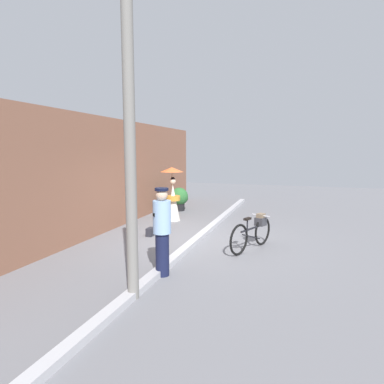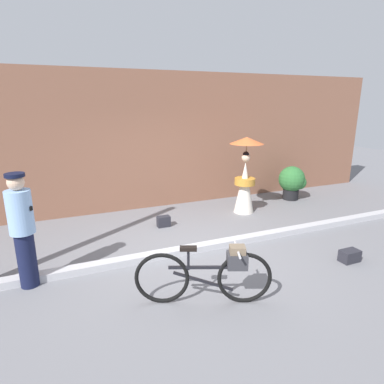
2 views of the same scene
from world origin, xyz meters
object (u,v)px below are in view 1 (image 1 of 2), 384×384
(bicycle_near_officer, at_px, (253,231))
(backpack_on_pavement, at_px, (151,232))
(person_with_parasol, at_px, (173,194))
(person_officer, at_px, (162,229))
(backpack_spare, at_px, (260,221))
(utility_pole, at_px, (130,149))
(potted_plant_by_door, at_px, (180,198))

(bicycle_near_officer, xyz_separation_m, backpack_on_pavement, (0.30, 2.89, -0.32))
(person_with_parasol, bearing_deg, person_officer, -160.51)
(backpack_spare, height_order, utility_pole, utility_pole)
(person_officer, height_order, backpack_on_pavement, person_officer)
(backpack_spare, bearing_deg, person_with_parasol, 95.31)
(bicycle_near_officer, bearing_deg, person_with_parasol, 51.75)
(person_with_parasol, relative_size, backpack_spare, 5.55)
(person_with_parasol, distance_m, potted_plant_by_door, 1.90)
(potted_plant_by_door, height_order, backpack_on_pavement, potted_plant_by_door)
(bicycle_near_officer, height_order, backpack_spare, bicycle_near_officer)
(person_officer, xyz_separation_m, backpack_on_pavement, (2.55, 1.48, -0.78))
(person_officer, distance_m, backpack_spare, 5.16)
(bicycle_near_officer, relative_size, backpack_on_pavement, 6.15)
(backpack_on_pavement, height_order, backpack_spare, backpack_on_pavement)
(backpack_on_pavement, bearing_deg, utility_pole, -158.40)
(backpack_on_pavement, relative_size, backpack_spare, 0.84)
(person_officer, height_order, person_with_parasol, person_with_parasol)
(potted_plant_by_door, height_order, utility_pole, utility_pole)
(backpack_on_pavement, distance_m, backpack_spare, 3.65)
(bicycle_near_officer, height_order, person_with_parasol, person_with_parasol)
(person_with_parasol, relative_size, utility_pole, 0.38)
(person_with_parasol, xyz_separation_m, backpack_spare, (0.27, -2.94, -0.81))
(potted_plant_by_door, bearing_deg, backpack_spare, -114.47)
(person_officer, bearing_deg, backpack_spare, -14.58)
(potted_plant_by_door, bearing_deg, person_officer, -162.21)
(person_with_parasol, relative_size, potted_plant_by_door, 1.97)
(person_with_parasol, xyz_separation_m, utility_pole, (-5.70, -1.59, 1.48))
(backpack_on_pavement, relative_size, utility_pole, 0.06)
(backpack_on_pavement, distance_m, utility_pole, 4.48)
(bicycle_near_officer, bearing_deg, utility_pole, 155.88)
(person_with_parasol, xyz_separation_m, backpack_on_pavement, (-2.12, -0.17, -0.80))
(person_officer, relative_size, backpack_on_pavement, 6.11)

